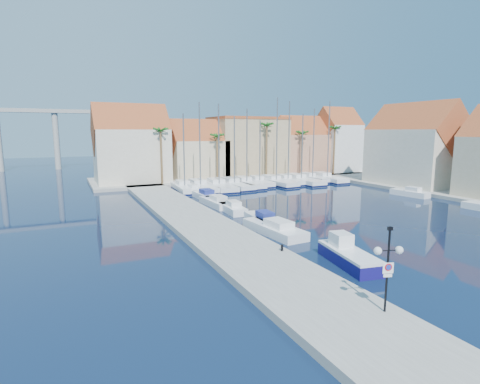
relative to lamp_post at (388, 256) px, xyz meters
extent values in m
plane|color=black|center=(7.00, 7.40, -3.33)|extent=(260.00, 260.00, 0.00)
cube|color=gray|center=(-2.00, 20.90, -3.08)|extent=(6.00, 77.00, 0.50)
cube|color=gray|center=(17.00, 55.40, -3.08)|extent=(54.00, 16.00, 0.50)
cube|color=gray|center=(39.00, 22.40, -3.08)|extent=(12.00, 60.00, 0.50)
cylinder|color=black|center=(0.00, 0.01, -0.67)|extent=(0.11, 0.11, 4.30)
cylinder|color=black|center=(-0.25, 0.09, 0.29)|extent=(0.53, 0.23, 0.05)
cylinder|color=black|center=(0.26, -0.08, 0.29)|extent=(0.53, 0.23, 0.05)
sphere|color=white|center=(-0.51, 0.18, 0.29)|extent=(0.39, 0.39, 0.39)
sphere|color=white|center=(0.51, -0.17, 0.29)|extent=(0.39, 0.39, 0.39)
cube|color=black|center=(0.00, 0.01, 1.37)|extent=(0.27, 0.20, 0.17)
cube|color=white|center=(-0.02, -0.06, -0.57)|extent=(0.52, 0.21, 0.54)
cylinder|color=red|center=(-0.03, -0.08, -0.51)|extent=(0.35, 0.13, 0.37)
cylinder|color=#1933A5|center=(-0.03, -0.09, -0.51)|extent=(0.25, 0.10, 0.26)
cube|color=white|center=(-0.02, -0.06, -0.94)|extent=(0.42, 0.17, 0.15)
cylinder|color=black|center=(0.40, 10.22, -2.58)|extent=(0.19, 0.19, 0.48)
cube|color=navy|center=(3.82, 6.89, -2.90)|extent=(2.90, 5.96, 0.86)
cube|color=white|center=(3.82, 6.89, -2.37)|extent=(2.90, 5.96, 0.19)
cube|color=white|center=(4.03, 8.02, -1.85)|extent=(1.49, 1.72, 1.05)
cube|color=white|center=(3.23, 16.20, -2.93)|extent=(2.89, 7.51, 0.80)
cube|color=white|center=(3.28, 15.46, -2.23)|extent=(1.83, 2.69, 0.60)
cube|color=white|center=(3.98, 19.76, -2.93)|extent=(2.17, 5.74, 0.80)
cube|color=navy|center=(3.94, 19.20, -2.23)|extent=(1.39, 2.05, 0.60)
cube|color=white|center=(3.48, 26.18, -2.93)|extent=(2.10, 5.60, 0.80)
cube|color=white|center=(3.45, 25.64, -2.23)|extent=(1.35, 2.00, 0.60)
cube|color=white|center=(3.19, 30.38, -2.93)|extent=(2.34, 6.52, 0.80)
cube|color=white|center=(3.22, 29.74, -2.23)|extent=(1.54, 2.31, 0.60)
cube|color=white|center=(3.66, 35.76, -2.93)|extent=(2.17, 6.45, 0.80)
cube|color=navy|center=(3.67, 35.12, -2.23)|extent=(1.48, 2.27, 0.60)
cube|color=white|center=(3.50, 40.99, -2.93)|extent=(2.01, 5.60, 0.80)
cube|color=white|center=(3.52, 40.44, -2.23)|extent=(1.32, 1.99, 0.60)
cube|color=white|center=(3.04, 44.63, -2.93)|extent=(2.49, 7.11, 0.80)
cube|color=white|center=(3.02, 43.93, -2.23)|extent=(1.66, 2.52, 0.60)
cube|color=white|center=(31.00, 25.06, -2.93)|extent=(2.50, 5.57, 0.80)
cube|color=white|center=(31.08, 24.53, -2.23)|extent=(1.47, 2.04, 0.60)
cube|color=white|center=(2.91, 43.16, -2.83)|extent=(3.18, 9.82, 1.00)
cube|color=#0B133B|center=(2.91, 43.16, -3.15)|extent=(3.24, 9.88, 0.28)
cube|color=white|center=(2.97, 44.13, -2.03)|extent=(1.96, 3.02, 0.60)
cylinder|color=slate|center=(2.87, 42.68, 3.11)|extent=(0.20, 0.20, 10.87)
cube|color=white|center=(5.46, 43.26, -2.83)|extent=(3.09, 11.16, 1.00)
cube|color=#0B133B|center=(5.46, 43.26, -3.15)|extent=(3.15, 11.22, 0.28)
cube|color=white|center=(5.48, 44.37, -2.03)|extent=(2.08, 3.37, 0.60)
cylinder|color=slate|center=(5.45, 42.70, 3.99)|extent=(0.20, 0.20, 12.62)
cube|color=white|center=(8.48, 42.89, -2.83)|extent=(3.70, 11.70, 1.00)
cube|color=#0B133B|center=(8.48, 42.89, -3.15)|extent=(3.76, 11.76, 0.28)
cube|color=white|center=(8.56, 44.05, -2.03)|extent=(2.31, 3.58, 0.60)
cylinder|color=slate|center=(8.45, 42.32, 3.90)|extent=(0.20, 0.20, 12.45)
cube|color=white|center=(11.19, 43.04, -2.83)|extent=(3.41, 10.75, 1.00)
cube|color=#0B133B|center=(11.19, 43.04, -3.15)|extent=(3.47, 10.81, 0.28)
cube|color=white|center=(11.12, 44.10, -2.03)|extent=(2.12, 3.29, 0.60)
cylinder|color=slate|center=(11.22, 42.52, 2.96)|extent=(0.20, 0.20, 10.57)
cube|color=white|center=(13.73, 43.54, -2.83)|extent=(3.03, 10.60, 1.00)
cube|color=#0B133B|center=(13.73, 43.54, -3.15)|extent=(3.09, 10.67, 0.28)
cube|color=white|center=(13.76, 44.59, -2.03)|extent=(2.00, 3.21, 0.60)
cylinder|color=slate|center=(13.71, 43.01, 3.60)|extent=(0.20, 0.20, 11.84)
cube|color=white|center=(16.38, 43.82, -2.83)|extent=(2.80, 8.77, 1.00)
cube|color=#0B133B|center=(16.38, 43.82, -3.15)|extent=(2.86, 8.83, 0.28)
cube|color=white|center=(16.44, 44.68, -2.03)|extent=(1.74, 2.69, 0.60)
cylinder|color=slate|center=(16.35, 43.39, 2.70)|extent=(0.20, 0.20, 10.05)
cube|color=white|center=(19.19, 43.23, -2.83)|extent=(3.58, 10.97, 1.00)
cube|color=#0B133B|center=(19.19, 43.23, -3.15)|extent=(3.65, 11.03, 0.28)
cube|color=white|center=(19.11, 44.31, -2.03)|extent=(2.19, 3.37, 0.60)
cylinder|color=slate|center=(19.23, 42.69, 4.57)|extent=(0.20, 0.20, 13.78)
cube|color=white|center=(21.86, 43.47, -2.83)|extent=(2.39, 8.56, 1.00)
cube|color=#0B133B|center=(21.86, 43.47, -3.15)|extent=(2.45, 8.62, 0.28)
cube|color=white|center=(21.87, 44.33, -2.03)|extent=(1.60, 2.59, 0.60)
cylinder|color=slate|center=(21.85, 43.05, 4.32)|extent=(0.20, 0.20, 13.29)
cube|color=white|center=(24.36, 43.23, -2.83)|extent=(3.25, 11.89, 1.00)
cube|color=#0B133B|center=(24.36, 43.23, -3.15)|extent=(3.31, 11.96, 0.28)
cube|color=white|center=(24.35, 44.41, -2.03)|extent=(2.21, 3.59, 0.60)
cylinder|color=slate|center=(24.37, 42.63, 3.29)|extent=(0.20, 0.20, 11.23)
cube|color=white|center=(27.52, 44.12, -2.83)|extent=(2.88, 8.54, 1.00)
cube|color=#0B133B|center=(27.52, 44.12, -3.15)|extent=(2.94, 8.60, 0.28)
cube|color=white|center=(27.45, 44.95, -2.03)|extent=(1.73, 2.64, 0.60)
cylinder|color=slate|center=(27.56, 43.70, 3.79)|extent=(0.20, 0.20, 12.23)
cube|color=white|center=(30.24, 43.32, -2.83)|extent=(3.32, 10.79, 1.00)
cube|color=#0B133B|center=(30.24, 43.32, -3.15)|extent=(3.38, 10.86, 0.28)
cube|color=white|center=(30.30, 44.38, -2.03)|extent=(2.10, 3.29, 0.60)
cylinder|color=slate|center=(30.21, 42.79, 4.46)|extent=(0.20, 0.20, 13.56)
cube|color=beige|center=(-3.00, 54.40, 1.67)|extent=(12.00, 9.00, 9.00)
cube|color=brown|center=(-3.00, 54.40, 6.17)|extent=(12.30, 9.00, 9.00)
cube|color=#C6B58B|center=(9.00, 54.40, 0.67)|extent=(10.00, 8.00, 7.00)
cube|color=brown|center=(9.00, 54.40, 4.17)|extent=(10.30, 8.00, 8.00)
cube|color=tan|center=(20.00, 55.40, 2.67)|extent=(14.00, 10.00, 11.00)
cube|color=brown|center=(20.00, 55.40, 8.42)|extent=(14.20, 10.20, 0.50)
cube|color=tan|center=(32.00, 54.40, 1.17)|extent=(10.00, 8.00, 8.00)
cube|color=brown|center=(32.00, 54.40, 5.17)|extent=(10.30, 8.00, 8.00)
cube|color=silver|center=(41.00, 53.40, 2.17)|extent=(8.00, 8.00, 10.00)
cube|color=brown|center=(41.00, 53.40, 7.17)|extent=(8.30, 8.00, 8.00)
cube|color=beige|center=(39.00, 31.40, 1.67)|extent=(9.00, 14.00, 9.00)
cube|color=brown|center=(39.00, 31.40, 6.17)|extent=(9.00, 14.30, 9.00)
cylinder|color=brown|center=(1.00, 49.40, 1.67)|extent=(0.36, 0.36, 9.00)
sphere|color=#185719|center=(1.00, 49.40, 6.02)|extent=(2.60, 2.60, 2.60)
cylinder|color=brown|center=(11.00, 49.40, 1.17)|extent=(0.36, 0.36, 8.00)
sphere|color=#185719|center=(11.00, 49.40, 5.02)|extent=(2.60, 2.60, 2.60)
cylinder|color=brown|center=(21.00, 49.40, 2.17)|extent=(0.36, 0.36, 10.00)
sphere|color=#185719|center=(21.00, 49.40, 7.02)|extent=(2.60, 2.60, 2.60)
cylinder|color=brown|center=(29.00, 49.40, 1.42)|extent=(0.36, 0.36, 8.50)
sphere|color=#185719|center=(29.00, 49.40, 5.52)|extent=(2.60, 2.60, 2.60)
cylinder|color=brown|center=(37.00, 49.40, 1.92)|extent=(0.36, 0.36, 9.50)
sphere|color=#185719|center=(37.00, 49.40, 6.52)|extent=(2.60, 2.60, 2.60)
cylinder|color=#9E9E99|center=(-15.00, 89.40, 3.67)|extent=(1.40, 1.40, 14.00)
camera|label=1|loc=(-13.75, -12.48, 5.92)|focal=28.00mm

